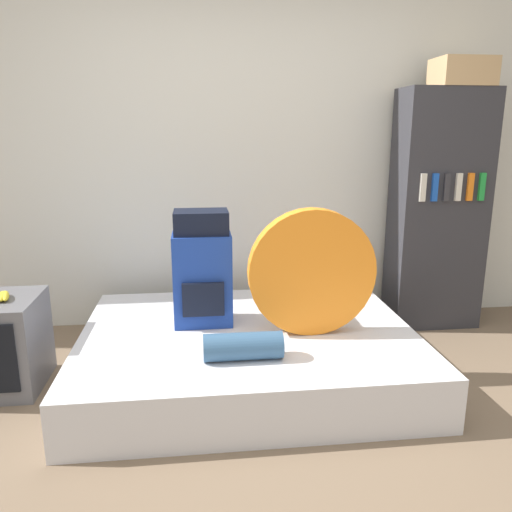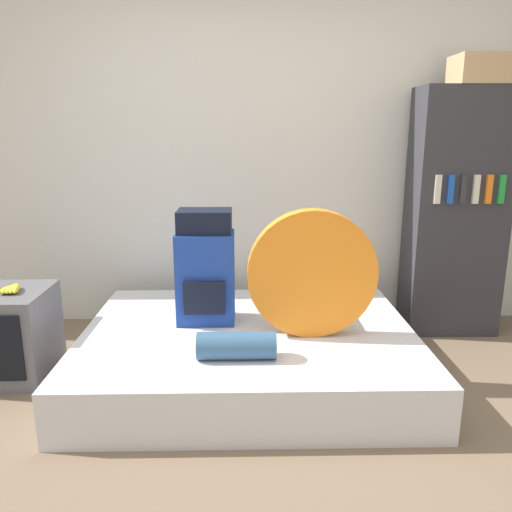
{
  "view_description": "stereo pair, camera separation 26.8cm",
  "coord_description": "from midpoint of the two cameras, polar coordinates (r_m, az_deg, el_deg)",
  "views": [
    {
      "loc": [
        -0.26,
        -1.91,
        1.45
      ],
      "look_at": [
        0.07,
        0.88,
        0.75
      ],
      "focal_mm": 35.0,
      "sensor_mm": 36.0,
      "label": 1
    },
    {
      "loc": [
        0.0,
        -1.93,
        1.45
      ],
      "look_at": [
        0.07,
        0.88,
        0.75
      ],
      "focal_mm": 35.0,
      "sensor_mm": 36.0,
      "label": 2
    }
  ],
  "objects": [
    {
      "name": "wall_back",
      "position": [
        3.78,
        0.73,
        11.79
      ],
      "size": [
        8.0,
        0.05,
        2.6
      ],
      "color": "silver",
      "rests_on": "ground_plane"
    },
    {
      "name": "sleeping_roll",
      "position": [
        2.62,
        0.62,
        -10.26
      ],
      "size": [
        0.41,
        0.14,
        0.14
      ],
      "color": "#33567A",
      "rests_on": "bed"
    },
    {
      "name": "ground_plane",
      "position": [
        2.41,
        2.26,
        -22.95
      ],
      "size": [
        16.0,
        16.0,
        0.0
      ],
      "primitive_type": "plane",
      "color": "brown"
    },
    {
      "name": "bookshelf",
      "position": [
        3.9,
        23.64,
        4.41
      ],
      "size": [
        0.65,
        0.37,
        1.75
      ],
      "color": "#2D2D33",
      "rests_on": "ground_plane"
    },
    {
      "name": "banana_bunch",
      "position": [
        3.2,
        -24.05,
        -3.46
      ],
      "size": [
        0.13,
        0.17,
        0.04
      ],
      "color": "yellow",
      "rests_on": "television"
    },
    {
      "name": "television",
      "position": [
        3.32,
        -24.9,
        -8.13
      ],
      "size": [
        0.54,
        0.5,
        0.54
      ],
      "color": "#5B5B60",
      "rests_on": "ground_plane"
    },
    {
      "name": "tent_bag",
      "position": [
        2.86,
        9.0,
        -2.04
      ],
      "size": [
        0.74,
        0.1,
        0.74
      ],
      "color": "orange",
      "rests_on": "bed"
    },
    {
      "name": "backpack",
      "position": [
        3.05,
        -3.38,
        -1.48
      ],
      "size": [
        0.35,
        0.29,
        0.7
      ],
      "color": "navy",
      "rests_on": "bed"
    },
    {
      "name": "cardboard_box",
      "position": [
        3.88,
        26.37,
        18.53
      ],
      "size": [
        0.38,
        0.29,
        0.19
      ],
      "color": "tan",
      "rests_on": "bookshelf"
    },
    {
      "name": "bed",
      "position": [
        3.09,
        1.61,
        -10.87
      ],
      "size": [
        1.97,
        1.52,
        0.3
      ],
      "color": "silver",
      "rests_on": "ground_plane"
    }
  ]
}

